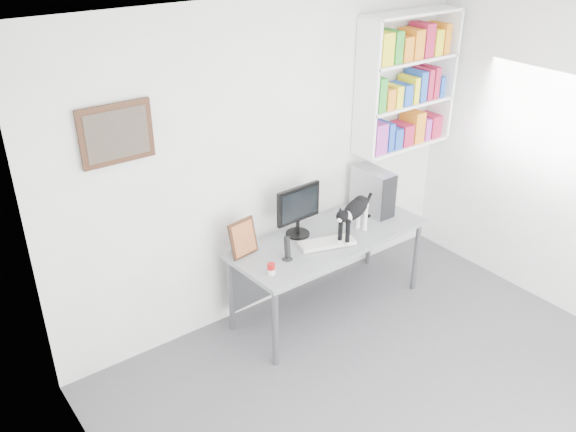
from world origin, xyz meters
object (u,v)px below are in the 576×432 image
(desk, at_px, (328,273))
(speaker, at_px, (287,248))
(pc_tower, at_px, (372,191))
(cat, at_px, (354,219))
(monitor, at_px, (298,211))
(leaning_print, at_px, (243,237))
(keyboard, at_px, (327,243))
(bookshelf, at_px, (407,82))
(soup_can, at_px, (271,269))

(desk, xyz_separation_m, speaker, (-0.52, -0.08, 0.48))
(pc_tower, distance_m, cat, 0.54)
(monitor, bearing_deg, cat, -43.79)
(desk, xyz_separation_m, leaning_print, (-0.76, 0.19, 0.53))
(keyboard, xyz_separation_m, cat, (0.27, -0.03, 0.16))
(pc_tower, xyz_separation_m, leaning_print, (-1.37, 0.06, -0.05))
(bookshelf, height_order, desk, bookshelf)
(pc_tower, xyz_separation_m, speaker, (-1.13, -0.22, -0.10))
(pc_tower, bearing_deg, cat, -149.99)
(soup_can, relative_size, cat, 0.16)
(speaker, bearing_deg, bookshelf, 25.34)
(monitor, xyz_separation_m, speaker, (-0.31, -0.27, -0.13))
(bookshelf, distance_m, speaker, 1.93)
(monitor, bearing_deg, desk, -44.78)
(desk, height_order, speaker, speaker)
(keyboard, relative_size, soup_can, 5.11)
(monitor, height_order, cat, monitor)
(cat, bearing_deg, leaning_print, 137.87)
(keyboard, bearing_deg, speaker, -163.37)
(pc_tower, bearing_deg, speaker, -168.74)
(bookshelf, xyz_separation_m, leaning_print, (-1.85, -0.08, -0.95))
(speaker, relative_size, cat, 0.36)
(speaker, relative_size, soup_can, 2.27)
(monitor, xyz_separation_m, pc_tower, (0.82, -0.05, -0.02))
(desk, xyz_separation_m, soup_can, (-0.75, -0.19, 0.42))
(soup_can, bearing_deg, bookshelf, 14.01)
(bookshelf, relative_size, leaning_print, 3.95)
(speaker, distance_m, soup_can, 0.26)
(pc_tower, xyz_separation_m, cat, (-0.47, -0.27, -0.03))
(desk, relative_size, cat, 3.10)
(soup_can, height_order, cat, cat)
(pc_tower, bearing_deg, leaning_print, 177.96)
(desk, distance_m, monitor, 0.66)
(keyboard, height_order, pc_tower, pc_tower)
(keyboard, bearing_deg, leaning_print, 174.15)
(keyboard, bearing_deg, cat, 10.88)
(monitor, relative_size, speaker, 2.23)
(bookshelf, xyz_separation_m, monitor, (-1.30, -0.09, -0.88))
(bookshelf, relative_size, desk, 0.70)
(desk, bearing_deg, cat, -43.23)
(monitor, height_order, speaker, monitor)
(speaker, bearing_deg, desk, 22.03)
(monitor, bearing_deg, pc_tower, -5.74)
(monitor, distance_m, leaning_print, 0.56)
(leaning_print, height_order, soup_can, leaning_print)
(keyboard, xyz_separation_m, leaning_print, (-0.64, 0.29, 0.14))
(leaning_print, bearing_deg, bookshelf, -6.01)
(monitor, height_order, pc_tower, monitor)
(soup_can, xyz_separation_m, cat, (0.90, 0.06, 0.13))
(bookshelf, bearing_deg, soup_can, -165.99)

